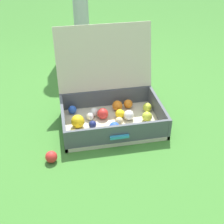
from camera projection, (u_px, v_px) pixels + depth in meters
The scene contains 3 objects.
ground_plane at pixel (108, 126), 1.98m from camera, with size 16.00×16.00×0.00m, color #3D7A2D.
open_suitcase at pixel (109, 104), 1.97m from camera, with size 0.63×0.56×0.56m.
stray_ball_on_grass at pixel (51, 157), 1.68m from camera, with size 0.07×0.07×0.07m, color red.
Camera 1 is at (-0.27, -1.57, 1.17)m, focal length 49.57 mm.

